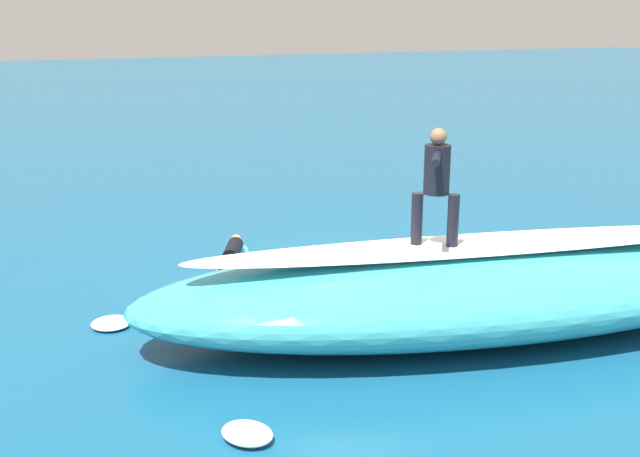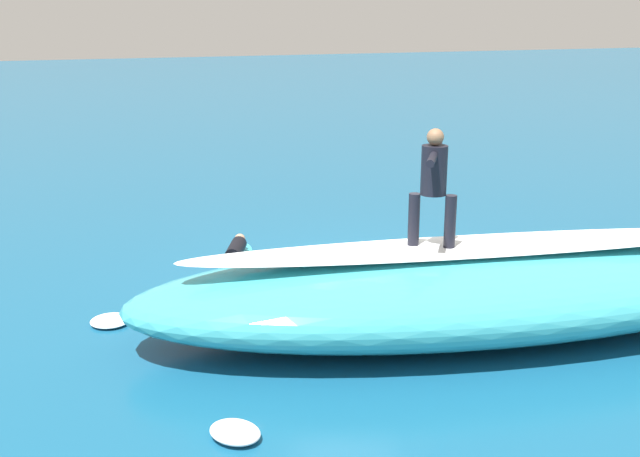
# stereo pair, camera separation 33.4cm
# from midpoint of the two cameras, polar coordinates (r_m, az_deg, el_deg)

# --- Properties ---
(ground_plane) EXTENTS (120.00, 120.00, 0.00)m
(ground_plane) POSITION_cam_midpoint_polar(r_m,az_deg,el_deg) (12.31, 3.69, -4.03)
(ground_plane) COLOR #145175
(wave_crest) EXTENTS (9.60, 4.35, 1.15)m
(wave_crest) POSITION_cam_midpoint_polar(r_m,az_deg,el_deg) (10.58, 12.15, -4.47)
(wave_crest) COLOR teal
(wave_crest) RESTS_ON ground_plane
(wave_foam_lip) EXTENTS (7.92, 2.29, 0.08)m
(wave_foam_lip) POSITION_cam_midpoint_polar(r_m,az_deg,el_deg) (10.39, 12.35, -1.29)
(wave_foam_lip) COLOR white
(wave_foam_lip) RESTS_ON wave_crest
(surfboard_riding) EXTENTS (1.90, 1.45, 0.07)m
(surfboard_riding) POSITION_cam_midpoint_polar(r_m,az_deg,el_deg) (10.17, 9.15, -1.53)
(surfboard_riding) COLOR yellow
(surfboard_riding) RESTS_ON wave_crest
(surfer_riding) EXTENTS (0.87, 1.29, 1.55)m
(surfer_riding) POSITION_cam_midpoint_polar(r_m,az_deg,el_deg) (9.93, 9.39, 3.64)
(surfer_riding) COLOR black
(surfer_riding) RESTS_ON surfboard_riding
(surfboard_paddling) EXTENTS (1.23, 1.97, 0.09)m
(surfboard_paddling) POSITION_cam_midpoint_polar(r_m,az_deg,el_deg) (13.31, -5.54, -2.32)
(surfboard_paddling) COLOR #33B2D1
(surfboard_paddling) RESTS_ON ground_plane
(surfer_paddling) EXTENTS (0.81, 1.51, 0.28)m
(surfer_paddling) POSITION_cam_midpoint_polar(r_m,az_deg,el_deg) (13.15, -5.63, -1.80)
(surfer_paddling) COLOR black
(surfer_paddling) RESTS_ON surfboard_paddling
(foam_patch_near) EXTENTS (1.28, 1.29, 0.10)m
(foam_patch_near) POSITION_cam_midpoint_polar(r_m,az_deg,el_deg) (11.04, 11.09, -6.46)
(foam_patch_near) COLOR white
(foam_patch_near) RESTS_ON ground_plane
(foam_patch_mid) EXTENTS (0.73, 0.73, 0.09)m
(foam_patch_mid) POSITION_cam_midpoint_polar(r_m,az_deg,el_deg) (11.07, -14.46, -6.64)
(foam_patch_mid) COLOR white
(foam_patch_mid) RESTS_ON ground_plane
(foam_patch_far) EXTENTS (0.69, 0.73, 0.14)m
(foam_patch_far) POSITION_cam_midpoint_polar(r_m,az_deg,el_deg) (8.09, -5.11, -14.83)
(foam_patch_far) COLOR white
(foam_patch_far) RESTS_ON ground_plane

